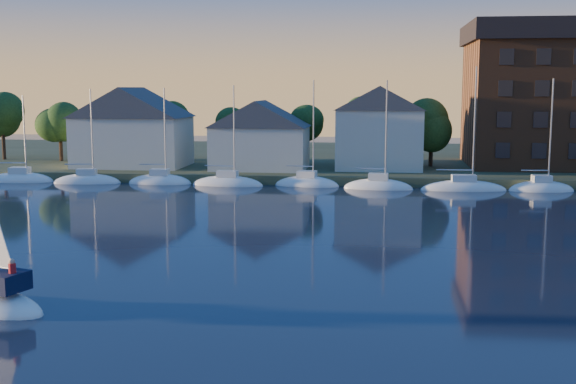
# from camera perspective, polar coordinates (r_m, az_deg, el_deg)

# --- Properties ---
(ground) EXTENTS (260.00, 260.00, 0.00)m
(ground) POSITION_cam_1_polar(r_m,az_deg,el_deg) (30.41, -8.65, -12.15)
(ground) COLOR black
(ground) RESTS_ON ground
(shoreline_land) EXTENTS (160.00, 50.00, 2.00)m
(shoreline_land) POSITION_cam_1_polar(r_m,az_deg,el_deg) (103.24, 2.73, 2.35)
(shoreline_land) COLOR #394125
(shoreline_land) RESTS_ON ground
(wooden_dock) EXTENTS (120.00, 3.00, 1.00)m
(wooden_dock) POSITION_cam_1_polar(r_m,az_deg,el_deg) (80.49, 1.45, 0.69)
(wooden_dock) COLOR brown
(wooden_dock) RESTS_ON ground
(clubhouse_west) EXTENTS (13.65, 9.45, 9.64)m
(clubhouse_west) POSITION_cam_1_polar(r_m,az_deg,el_deg) (90.61, -12.18, 5.12)
(clubhouse_west) COLOR beige
(clubhouse_west) RESTS_ON shoreline_land
(clubhouse_centre) EXTENTS (11.55, 8.40, 8.08)m
(clubhouse_centre) POSITION_cam_1_polar(r_m,az_deg,el_deg) (85.71, -2.21, 4.60)
(clubhouse_centre) COLOR beige
(clubhouse_centre) RESTS_ON shoreline_land
(clubhouse_east) EXTENTS (10.50, 8.40, 9.80)m
(clubhouse_east) POSITION_cam_1_polar(r_m,az_deg,el_deg) (86.51, 7.23, 5.14)
(clubhouse_east) COLOR beige
(clubhouse_east) RESTS_ON shoreline_land
(tree_line) EXTENTS (93.40, 5.40, 8.90)m
(tree_line) POSITION_cam_1_polar(r_m,az_deg,el_deg) (90.65, 3.43, 6.08)
(tree_line) COLOR #352518
(tree_line) RESTS_ON shoreline_land
(moored_fleet) EXTENTS (95.50, 2.40, 12.05)m
(moored_fleet) POSITION_cam_1_polar(r_m,az_deg,el_deg) (77.21, 4.18, 0.42)
(moored_fleet) COLOR white
(moored_fleet) RESTS_ON ground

